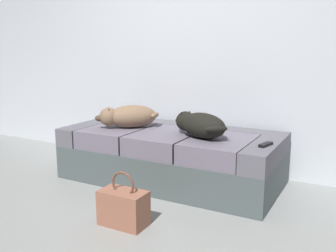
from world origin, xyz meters
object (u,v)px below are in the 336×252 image
object	(u,v)px
tv_remote	(266,145)
handbag	(123,207)
dog_dark	(200,125)
couch	(171,156)
dog_tan	(128,116)

from	to	relation	value
tv_remote	handbag	world-z (taller)	tv_remote
dog_dark	couch	bearing A→B (deg)	161.78
couch	tv_remote	xyz separation A→B (m)	(0.88, -0.14, 0.24)
couch	handbag	distance (m)	0.95
couch	dog_dark	distance (m)	0.48
dog_dark	tv_remote	bearing A→B (deg)	-3.70
tv_remote	couch	bearing A→B (deg)	-175.19
tv_remote	dog_tan	bearing A→B (deg)	-169.24
dog_dark	handbag	distance (m)	0.96
couch	tv_remote	size ratio (longest dim) A/B	12.73
handbag	tv_remote	bearing A→B (deg)	47.01
dog_tan	handbag	size ratio (longest dim) A/B	1.39
couch	dog_dark	size ratio (longest dim) A/B	3.32
dog_dark	dog_tan	bearing A→B (deg)	177.04
couch	tv_remote	world-z (taller)	tv_remote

